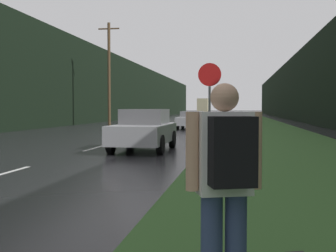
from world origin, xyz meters
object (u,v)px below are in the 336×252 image
object	(u,v)px
car_passing_far	(192,120)
delivery_truck	(204,106)
car_passing_near	(144,130)
stop_sign	(210,100)
hitchhiker_with_backpack	(226,180)

from	to	relation	value
car_passing_far	delivery_truck	world-z (taller)	delivery_truck
car_passing_near	delivery_truck	world-z (taller)	delivery_truck
stop_sign	car_passing_near	bearing A→B (deg)	140.49
stop_sign	delivery_truck	size ratio (longest dim) A/B	0.33
stop_sign	car_passing_near	world-z (taller)	stop_sign
car_passing_far	delivery_truck	distance (m)	63.18
hitchhiker_with_backpack	car_passing_far	size ratio (longest dim) A/B	0.36
delivery_truck	car_passing_far	bearing A→B (deg)	-86.28
stop_sign	hitchhiker_with_backpack	distance (m)	9.71
stop_sign	hitchhiker_with_backpack	size ratio (longest dim) A/B	1.68
hitchhiker_with_backpack	delivery_truck	world-z (taller)	delivery_truck
stop_sign	delivery_truck	distance (m)	81.62
car_passing_far	hitchhiker_with_backpack	bearing A→B (deg)	96.63
car_passing_near	car_passing_far	xyz separation A→B (m)	(-0.00, 16.25, -0.07)
car_passing_far	delivery_truck	xyz separation A→B (m)	(-4.10, 63.04, 1.23)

